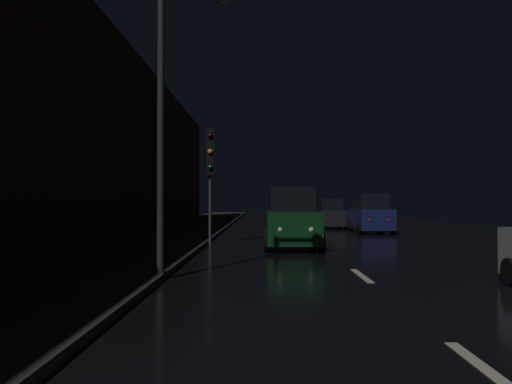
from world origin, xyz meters
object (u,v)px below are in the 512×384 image
(car_approaching_headlights, at_px, (292,220))
(car_distant_taillights, at_px, (330,215))
(traffic_light_far_left, at_px, (210,161))
(car_parked_right_far, at_px, (371,215))
(streetlamp_overhead, at_px, (182,82))

(car_approaching_headlights, height_order, car_distant_taillights, car_approaching_headlights)
(traffic_light_far_left, bearing_deg, car_parked_right_far, 127.16)
(traffic_light_far_left, xyz_separation_m, car_approaching_headlights, (3.20, -1.41, -2.35))
(traffic_light_far_left, distance_m, streetlamp_overhead, 9.29)
(streetlamp_overhead, relative_size, car_approaching_headlights, 1.49)
(car_approaching_headlights, bearing_deg, car_distant_taillights, 166.54)
(traffic_light_far_left, relative_size, car_parked_right_far, 1.11)
(streetlamp_overhead, height_order, car_parked_right_far, streetlamp_overhead)
(streetlamp_overhead, height_order, car_distant_taillights, streetlamp_overhead)
(streetlamp_overhead, xyz_separation_m, car_parked_right_far, (7.77, 16.81, -3.48))
(car_approaching_headlights, relative_size, car_parked_right_far, 1.06)
(car_approaching_headlights, height_order, car_parked_right_far, car_approaching_headlights)
(car_parked_right_far, bearing_deg, car_distant_taillights, 19.58)
(traffic_light_far_left, xyz_separation_m, car_parked_right_far, (8.05, 7.59, -2.41))
(car_approaching_headlights, bearing_deg, car_parked_right_far, 151.68)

